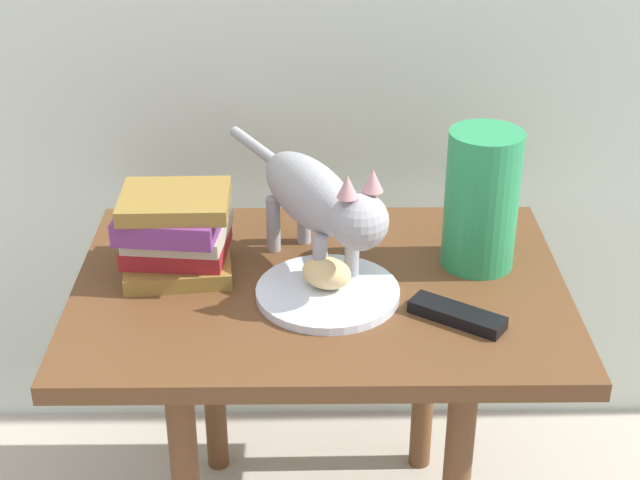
# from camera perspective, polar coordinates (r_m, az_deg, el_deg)

# --- Properties ---
(side_table) EXTENTS (0.80, 0.56, 0.56)m
(side_table) POSITION_cam_1_polar(r_m,az_deg,el_deg) (1.62, 0.00, -5.02)
(side_table) COLOR brown
(side_table) RESTS_ON ground
(plate) EXTENTS (0.23, 0.23, 0.01)m
(plate) POSITION_cam_1_polar(r_m,az_deg,el_deg) (1.54, 0.46, -3.12)
(plate) COLOR silver
(plate) RESTS_ON side_table
(bread_roll) EXTENTS (0.10, 0.09, 0.05)m
(bread_roll) POSITION_cam_1_polar(r_m,az_deg,el_deg) (1.53, 0.39, -1.96)
(bread_roll) COLOR #E0BC7A
(bread_roll) RESTS_ON plate
(cat) EXTENTS (0.27, 0.43, 0.23)m
(cat) POSITION_cam_1_polar(r_m,az_deg,el_deg) (1.55, -0.07, 2.38)
(cat) COLOR #99999E
(cat) RESTS_ON side_table
(book_stack) EXTENTS (0.19, 0.18, 0.15)m
(book_stack) POSITION_cam_1_polar(r_m,az_deg,el_deg) (1.60, -8.54, 0.45)
(book_stack) COLOR olive
(book_stack) RESTS_ON side_table
(green_vase) EXTENTS (0.12, 0.12, 0.24)m
(green_vase) POSITION_cam_1_polar(r_m,az_deg,el_deg) (1.60, 9.51, 2.36)
(green_vase) COLOR #288C51
(green_vase) RESTS_ON side_table
(tv_remote) EXTENTS (0.15, 0.12, 0.02)m
(tv_remote) POSITION_cam_1_polar(r_m,az_deg,el_deg) (1.49, 8.09, -4.39)
(tv_remote) COLOR black
(tv_remote) RESTS_ON side_table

